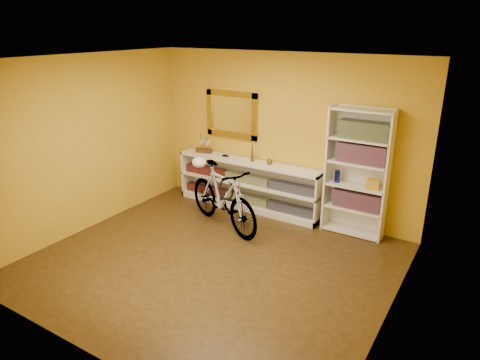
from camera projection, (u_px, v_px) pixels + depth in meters
The scene contains 24 objects.
floor at pixel (212, 263), 5.74m from camera, with size 4.50×4.00×0.01m, color #31200D.
ceiling at pixel (207, 59), 4.86m from camera, with size 4.50×4.00×0.01m, color silver.
back_wall at pixel (283, 136), 6.91m from camera, with size 4.50×0.01×2.60m, color #BF921C.
left_wall at pixel (86, 144), 6.42m from camera, with size 0.01×4.00×2.60m, color #BF921C.
right_wall at pixel (400, 208), 4.18m from camera, with size 0.01×4.00×2.60m, color #BF921C.
gilt_mirror at pixel (232, 115), 7.26m from camera, with size 0.98×0.06×0.78m, color olive.
wall_socket at pixel (332, 209), 6.80m from camera, with size 0.09×0.01×0.09m, color silver.
console_unit at pixel (248, 185), 7.31m from camera, with size 2.60×0.35×0.85m, color silver, non-canonical shape.
cd_row_lower at pixel (247, 199), 7.38m from camera, with size 2.50×0.13×0.14m, color black.
cd_row_upper at pixel (247, 179), 7.26m from camera, with size 2.50×0.13×0.14m, color navy.
model_ship at pixel (204, 143), 7.56m from camera, with size 0.29×0.11×0.34m, color #392210, non-canonical shape.
toy_car at pixel (225, 156), 7.39m from camera, with size 0.00×0.00×0.00m, color black.
bronze_ornament at pixel (252, 151), 7.07m from camera, with size 0.06×0.06×0.36m, color brown.
decorative_orb at pixel (269, 162), 6.96m from camera, with size 0.10×0.10×0.10m, color brown.
bookcase at pixel (357, 173), 6.25m from camera, with size 0.90×0.30×1.90m, color silver, non-canonical shape.
book_row_a at pixel (358, 200), 6.37m from camera, with size 0.70×0.22×0.26m, color maroon.
book_row_b at pixel (362, 153), 6.13m from camera, with size 0.70×0.22×0.28m, color maroon.
book_row_c at pixel (365, 130), 6.01m from camera, with size 0.70×0.22×0.25m, color #163A4F.
travel_mug at pixel (337, 176), 6.41m from camera, with size 0.08×0.08×0.18m, color navy.
red_tin at pixel (348, 130), 6.17m from camera, with size 0.15×0.15×0.19m, color maroon.
yellow_bag at pixel (373, 185), 6.14m from camera, with size 0.18×0.12×0.14m, color gold.
bicycle at pixel (223, 197), 6.58m from camera, with size 1.72×0.45×1.01m, color silver.
helmet at pixel (199, 162), 6.95m from camera, with size 0.24×0.23×0.18m, color white.
u_lock at pixel (226, 189), 6.45m from camera, with size 0.25×0.25×0.03m, color black.
Camera 1 is at (2.97, -4.08, 2.97)m, focal length 32.41 mm.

